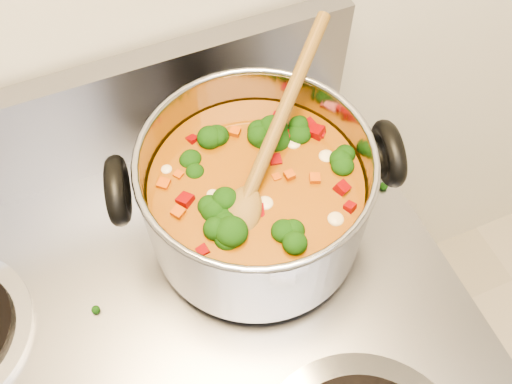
{
  "coord_description": "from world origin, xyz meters",
  "views": [
    {
      "loc": [
        -0.01,
        0.99,
        1.54
      ],
      "look_at": [
        0.12,
        1.3,
        1.01
      ],
      "focal_mm": 40.0,
      "sensor_mm": 36.0,
      "label": 1
    }
  ],
  "objects": [
    {
      "name": "cooktop_crumbs",
      "position": [
        0.05,
        1.38,
        0.92
      ],
      "size": [
        0.28,
        0.14,
        0.01
      ],
      "color": "black",
      "rests_on": "electric_range"
    },
    {
      "name": "stockpot",
      "position": [
        0.12,
        1.3,
        1.0
      ],
      "size": [
        0.32,
        0.25,
        0.15
      ],
      "rotation": [
        0.0,
        0.0,
        -0.23
      ],
      "color": "#A1A1A9",
      "rests_on": "electric_range"
    },
    {
      "name": "wooden_spoon",
      "position": [
        0.13,
        1.31,
        1.05
      ],
      "size": [
        0.22,
        0.22,
        0.1
      ],
      "rotation": [
        0.0,
        0.0,
        0.77
      ],
      "color": "brown",
      "rests_on": "stockpot"
    }
  ]
}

